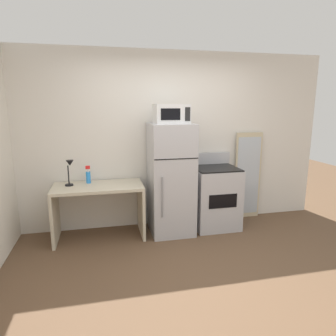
# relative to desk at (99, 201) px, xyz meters

# --- Properties ---
(ground_plane) EXTENTS (12.00, 12.00, 0.00)m
(ground_plane) POSITION_rel_desk_xyz_m (1.03, -1.33, -0.53)
(ground_plane) COLOR brown
(wall_back_white) EXTENTS (5.00, 0.10, 2.60)m
(wall_back_white) POSITION_rel_desk_xyz_m (1.03, 0.37, 0.77)
(wall_back_white) COLOR silver
(wall_back_white) RESTS_ON ground
(desk) EXTENTS (1.21, 0.61, 0.75)m
(desk) POSITION_rel_desk_xyz_m (0.00, 0.00, 0.00)
(desk) COLOR beige
(desk) RESTS_ON ground
(desk_lamp) EXTENTS (0.14, 0.12, 0.35)m
(desk_lamp) POSITION_rel_desk_xyz_m (-0.36, 0.06, 0.46)
(desk_lamp) COLOR black
(desk_lamp) RESTS_ON desk
(spray_bottle) EXTENTS (0.06, 0.06, 0.25)m
(spray_bottle) POSITION_rel_desk_xyz_m (-0.13, 0.15, 0.32)
(spray_bottle) COLOR #2D8CEA
(spray_bottle) RESTS_ON desk
(refrigerator) EXTENTS (0.60, 0.67, 1.58)m
(refrigerator) POSITION_rel_desk_xyz_m (1.02, -0.02, 0.26)
(refrigerator) COLOR #B7B7BC
(refrigerator) RESTS_ON ground
(microwave) EXTENTS (0.46, 0.35, 0.26)m
(microwave) POSITION_rel_desk_xyz_m (1.02, -0.04, 1.18)
(microwave) COLOR silver
(microwave) RESTS_ON refrigerator
(oven_range) EXTENTS (0.65, 0.61, 1.10)m
(oven_range) POSITION_rel_desk_xyz_m (1.71, 0.01, -0.06)
(oven_range) COLOR #B7B7BC
(oven_range) RESTS_ON ground
(leaning_mirror) EXTENTS (0.44, 0.03, 1.40)m
(leaning_mirror) POSITION_rel_desk_xyz_m (2.36, 0.26, 0.17)
(leaning_mirror) COLOR #C6B793
(leaning_mirror) RESTS_ON ground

